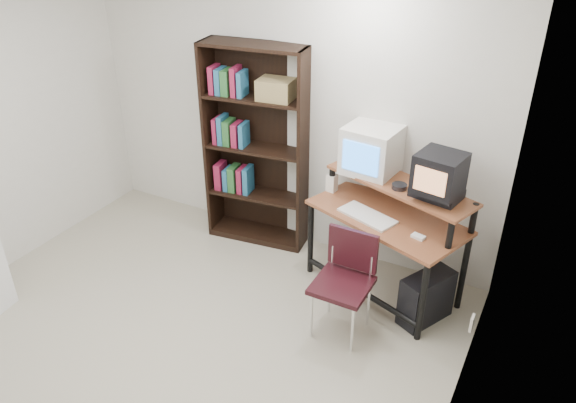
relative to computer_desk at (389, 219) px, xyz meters
The scene contains 16 objects.
floor 2.11m from the computer_desk, 125.57° to the right, with size 4.00×4.00×0.01m, color #ACA48E.
back_wall 1.36m from the computer_desk, 161.90° to the left, with size 4.00×0.01×2.60m, color beige.
right_wall 1.92m from the computer_desk, 62.59° to the right, with size 0.01×4.00×2.60m, color beige.
computer_desk is the anchor object (origin of this frame).
crt_monitor 0.59m from the computer_desk, 139.38° to the left, with size 0.46×0.47×0.40m.
vcr 0.47m from the computer_desk, ahead, with size 0.36×0.26×0.08m, color black.
crt_tv 0.62m from the computer_desk, ahead, with size 0.37×0.37×0.31m.
cd_spindle 0.31m from the computer_desk, 11.13° to the left, with size 0.12×0.12×0.05m, color #26262B.
keyboard 0.19m from the computer_desk, 140.23° to the right, with size 0.47×0.21×0.04m, color silver.
mousepad 0.38m from the computer_desk, 40.26° to the right, with size 0.22×0.18×0.01m, color black.
mouse 0.39m from the computer_desk, 36.72° to the right, with size 0.10×0.06×0.03m, color white.
desk_speaker 0.61m from the computer_desk, 164.99° to the left, with size 0.08×0.07×0.17m, color silver.
pc_tower 0.69m from the computer_desk, 27.74° to the right, with size 0.20×0.45×0.42m, color black.
school_chair 0.65m from the computer_desk, 100.04° to the right, with size 0.41×0.41×0.83m.
bookshelf 1.43m from the computer_desk, behind, with size 0.99×0.44×1.91m.
wall_outlet 1.03m from the computer_desk, 29.62° to the right, with size 0.02×0.08×0.12m, color beige.
Camera 1 is at (2.27, -2.22, 3.05)m, focal length 35.00 mm.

